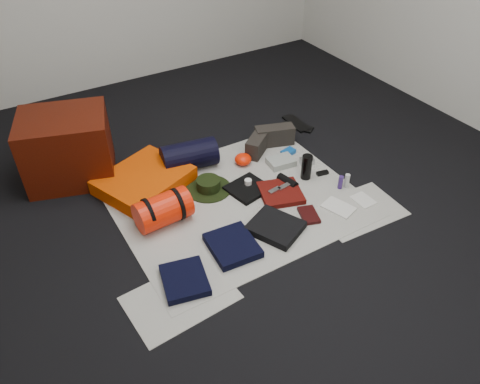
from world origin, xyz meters
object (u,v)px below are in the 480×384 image
sleeping_pad (144,180)px  compact_camera (307,161)px  stuff_sack (163,210)px  navy_duffel (189,156)px  paperback_book (309,215)px  red_cabinet (68,148)px  water_bottle (307,167)px

sleeping_pad → compact_camera: sleeping_pad is taller
stuff_sack → navy_duffel: 0.63m
navy_duffel → paperback_book: bearing=-55.8°
red_cabinet → sleeping_pad: bearing=-28.0°
stuff_sack → paperback_book: size_ratio=2.07×
sleeping_pad → stuff_sack: stuff_sack is taller
sleeping_pad → navy_duffel: (0.38, 0.05, 0.05)m
stuff_sack → compact_camera: 1.21m
red_cabinet → paperback_book: size_ratio=3.49×
water_bottle → navy_duffel: bearing=140.2°
sleeping_pad → water_bottle: bearing=-25.9°
red_cabinet → sleeping_pad: red_cabinet is taller
red_cabinet → navy_duffel: 0.87m
water_bottle → sleeping_pad: bearing=154.1°
sleeping_pad → stuff_sack: bearing=-94.7°
compact_camera → paperback_book: bearing=-105.4°
sleeping_pad → red_cabinet: bearing=134.5°
stuff_sack → compact_camera: bearing=2.4°
red_cabinet → stuff_sack: size_ratio=1.68×
red_cabinet → water_bottle: bearing=-14.8°
navy_duffel → compact_camera: (0.79, -0.42, -0.09)m
sleeping_pad → compact_camera: bearing=-17.5°
water_bottle → compact_camera: water_bottle is taller
compact_camera → paperback_book: 0.62m
red_cabinet → water_bottle: size_ratio=3.12×
stuff_sack → paperback_book: bearing=-27.9°
red_cabinet → stuff_sack: 0.91m
compact_camera → sleeping_pad: bearing=-176.7°
sleeping_pad → compact_camera: 1.23m
red_cabinet → water_bottle: (1.45, -0.91, -0.15)m
compact_camera → navy_duffel: bearing=173.0°
paperback_book → sleeping_pad: bearing=151.4°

